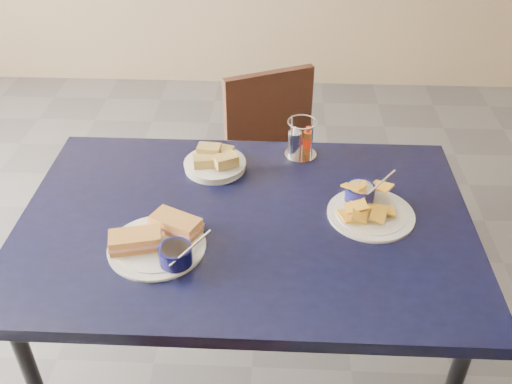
{
  "coord_description": "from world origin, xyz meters",
  "views": [
    {
      "loc": [
        0.08,
        -1.35,
        1.81
      ],
      "look_at": [
        0.01,
        0.0,
        0.82
      ],
      "focal_mm": 40.0,
      "sensor_mm": 36.0,
      "label": 1
    }
  ],
  "objects_px": {
    "dining_table": "(245,234)",
    "sandwich_plate": "(160,241)",
    "chair_far": "(284,157)",
    "plantain_plate": "(366,205)",
    "bread_basket": "(215,162)",
    "condiment_caddy": "(300,141)"
  },
  "relations": [
    {
      "from": "bread_basket",
      "to": "condiment_caddy",
      "type": "xyz_separation_m",
      "value": [
        0.28,
        0.09,
        0.03
      ]
    },
    {
      "from": "condiment_caddy",
      "to": "bread_basket",
      "type": "bearing_deg",
      "value": -161.39
    },
    {
      "from": "plantain_plate",
      "to": "bread_basket",
      "type": "distance_m",
      "value": 0.52
    },
    {
      "from": "sandwich_plate",
      "to": "condiment_caddy",
      "type": "xyz_separation_m",
      "value": [
        0.39,
        0.5,
        0.03
      ]
    },
    {
      "from": "dining_table",
      "to": "sandwich_plate",
      "type": "distance_m",
      "value": 0.28
    },
    {
      "from": "dining_table",
      "to": "sandwich_plate",
      "type": "height_order",
      "value": "sandwich_plate"
    },
    {
      "from": "sandwich_plate",
      "to": "bread_basket",
      "type": "height_order",
      "value": "sandwich_plate"
    },
    {
      "from": "chair_far",
      "to": "bread_basket",
      "type": "relative_size",
      "value": 4.12
    },
    {
      "from": "chair_far",
      "to": "bread_basket",
      "type": "height_order",
      "value": "chair_far"
    },
    {
      "from": "dining_table",
      "to": "chair_far",
      "type": "bearing_deg",
      "value": 81.39
    },
    {
      "from": "plantain_plate",
      "to": "bread_basket",
      "type": "relative_size",
      "value": 1.28
    },
    {
      "from": "chair_far",
      "to": "plantain_plate",
      "type": "xyz_separation_m",
      "value": [
        0.24,
        -0.72,
        0.29
      ]
    },
    {
      "from": "dining_table",
      "to": "chair_far",
      "type": "height_order",
      "value": "chair_far"
    },
    {
      "from": "bread_basket",
      "to": "condiment_caddy",
      "type": "bearing_deg",
      "value": 18.61
    },
    {
      "from": "chair_far",
      "to": "bread_basket",
      "type": "xyz_separation_m",
      "value": [
        -0.23,
        -0.51,
        0.3
      ]
    },
    {
      "from": "plantain_plate",
      "to": "condiment_caddy",
      "type": "distance_m",
      "value": 0.36
    },
    {
      "from": "chair_far",
      "to": "plantain_plate",
      "type": "height_order",
      "value": "plantain_plate"
    },
    {
      "from": "plantain_plate",
      "to": "condiment_caddy",
      "type": "relative_size",
      "value": 1.91
    },
    {
      "from": "dining_table",
      "to": "condiment_caddy",
      "type": "relative_size",
      "value": 9.86
    },
    {
      "from": "sandwich_plate",
      "to": "bread_basket",
      "type": "relative_size",
      "value": 1.48
    },
    {
      "from": "dining_table",
      "to": "plantain_plate",
      "type": "xyz_separation_m",
      "value": [
        0.36,
        0.06,
        0.08
      ]
    },
    {
      "from": "sandwich_plate",
      "to": "plantain_plate",
      "type": "height_order",
      "value": "same"
    }
  ]
}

